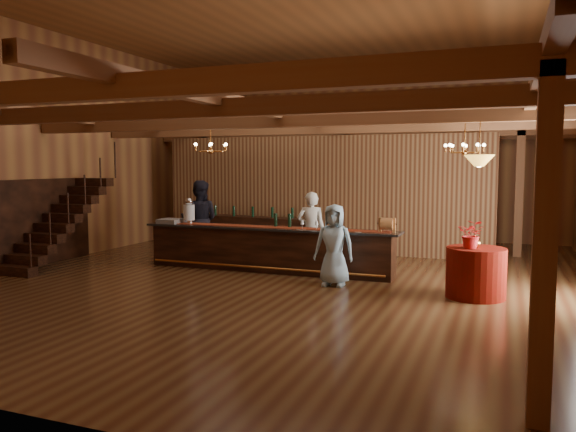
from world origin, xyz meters
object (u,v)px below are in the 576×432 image
(chandelier_left, at_px, (211,147))
(bartender, at_px, (311,230))
(guest, at_px, (334,245))
(floor_plant, at_px, (434,230))
(pendant_lamp, at_px, (479,160))
(round_table, at_px, (476,273))
(backbar_shelf, at_px, (263,234))
(chandelier_right, at_px, (465,148))
(staff_second, at_px, (199,220))
(beverage_dispenser, at_px, (189,211))
(raffle_drum, at_px, (387,224))
(tasting_bar, at_px, (268,249))

(chandelier_left, distance_m, bartender, 2.91)
(guest, relative_size, floor_plant, 1.16)
(chandelier_left, relative_size, bartender, 0.46)
(bartender, bearing_deg, pendant_lamp, 141.18)
(round_table, bearing_deg, backbar_shelf, 147.67)
(chandelier_left, xyz_separation_m, chandelier_right, (5.32, 1.18, -0.04))
(backbar_shelf, xyz_separation_m, staff_second, (-0.94, -1.75, 0.51))
(round_table, relative_size, floor_plant, 0.75)
(round_table, bearing_deg, guest, 178.56)
(chandelier_left, height_order, staff_second, chandelier_left)
(floor_plant, bearing_deg, beverage_dispenser, -147.69)
(chandelier_left, bearing_deg, raffle_drum, 1.40)
(chandelier_left, relative_size, chandelier_right, 1.00)
(round_table, bearing_deg, chandelier_left, 171.64)
(chandelier_left, bearing_deg, floor_plant, 37.79)
(bartender, bearing_deg, beverage_dispenser, -0.95)
(chandelier_right, bearing_deg, tasting_bar, -165.54)
(pendant_lamp, height_order, staff_second, pendant_lamp)
(raffle_drum, bearing_deg, pendant_lamp, -28.02)
(guest, bearing_deg, round_table, -3.54)
(chandelier_left, relative_size, guest, 0.51)
(round_table, height_order, floor_plant, floor_plant)
(tasting_bar, xyz_separation_m, chandelier_right, (4.01, 1.03, 2.19))
(beverage_dispenser, distance_m, staff_second, 0.87)
(beverage_dispenser, relative_size, pendant_lamp, 0.67)
(round_table, distance_m, pendant_lamp, 1.96)
(tasting_bar, distance_m, chandelier_right, 4.68)
(guest, bearing_deg, backbar_shelf, 128.86)
(beverage_dispenser, height_order, pendant_lamp, pendant_lamp)
(chandelier_left, relative_size, staff_second, 0.41)
(pendant_lamp, distance_m, floor_plant, 4.80)
(round_table, relative_size, chandelier_left, 1.28)
(tasting_bar, xyz_separation_m, backbar_shelf, (-1.27, 2.60, -0.03))
(beverage_dispenser, xyz_separation_m, pendant_lamp, (6.40, -1.04, 1.15))
(raffle_drum, bearing_deg, tasting_bar, 178.90)
(backbar_shelf, bearing_deg, round_table, -25.91)
(chandelier_left, bearing_deg, staff_second, 131.94)
(tasting_bar, xyz_separation_m, floor_plant, (3.17, 3.33, 0.19))
(pendant_lamp, xyz_separation_m, staff_second, (-6.60, 1.83, -1.43))
(raffle_drum, distance_m, backbar_shelf, 4.77)
(round_table, relative_size, pendant_lamp, 1.14)
(tasting_bar, relative_size, round_table, 5.69)
(backbar_shelf, distance_m, chandelier_left, 3.56)
(round_table, distance_m, staff_second, 6.87)
(bartender, bearing_deg, chandelier_right, 172.03)
(round_table, distance_m, chandelier_left, 6.20)
(chandelier_right, bearing_deg, raffle_drum, -141.75)
(backbar_shelf, height_order, guest, guest)
(backbar_shelf, height_order, bartender, bartender)
(backbar_shelf, bearing_deg, chandelier_left, -84.46)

